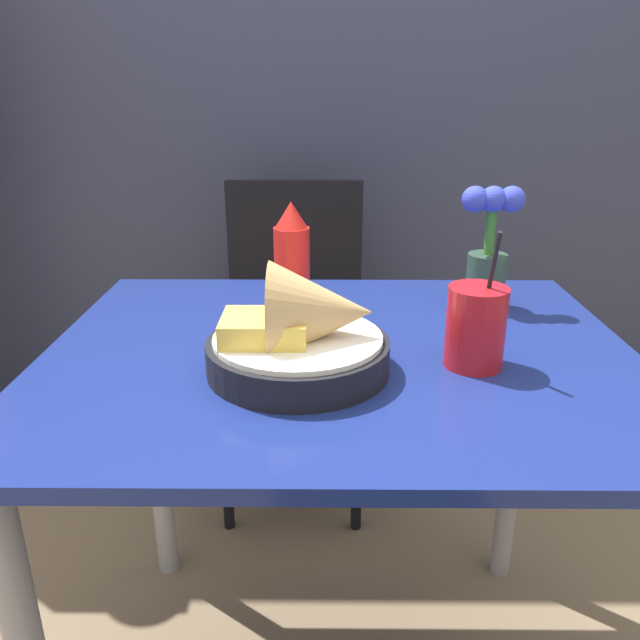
% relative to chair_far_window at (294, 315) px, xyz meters
% --- Properties ---
extents(wall_window, '(7.00, 0.06, 2.60)m').
position_rel_chair_far_window_xyz_m(wall_window, '(0.12, 0.35, 0.76)').
color(wall_window, '#2D334C').
rests_on(wall_window, ground_plane).
extents(dining_table, '(0.98, 0.78, 0.77)m').
position_rel_chair_far_window_xyz_m(dining_table, '(0.12, -0.78, 0.10)').
color(dining_table, navy).
rests_on(dining_table, ground_plane).
extents(chair_far_window, '(0.40, 0.40, 0.92)m').
position_rel_chair_far_window_xyz_m(chair_far_window, '(0.00, 0.00, 0.00)').
color(chair_far_window, black).
rests_on(chair_far_window, ground_plane).
extents(food_basket, '(0.28, 0.28, 0.17)m').
position_rel_chair_far_window_xyz_m(food_basket, '(0.06, -0.87, 0.29)').
color(food_basket, black).
rests_on(food_basket, dining_table).
extents(ketchup_bottle, '(0.07, 0.07, 0.22)m').
position_rel_chair_far_window_xyz_m(ketchup_bottle, '(0.03, -0.64, 0.33)').
color(ketchup_bottle, red).
rests_on(ketchup_bottle, dining_table).
extents(drink_cup, '(0.09, 0.09, 0.22)m').
position_rel_chair_far_window_xyz_m(drink_cup, '(0.32, -0.84, 0.29)').
color(drink_cup, red).
rests_on(drink_cup, dining_table).
extents(flower_vase, '(0.12, 0.08, 0.24)m').
position_rel_chair_far_window_xyz_m(flower_vase, '(0.41, -0.56, 0.34)').
color(flower_vase, '#2D4738').
rests_on(flower_vase, dining_table).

